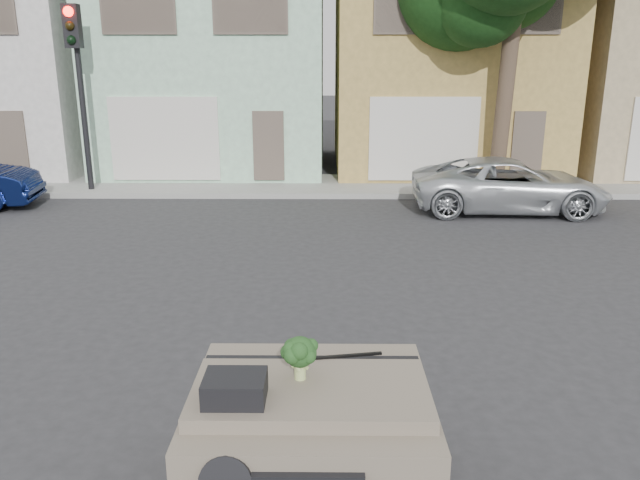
{
  "coord_description": "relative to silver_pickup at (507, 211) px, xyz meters",
  "views": [
    {
      "loc": [
        0.12,
        -7.65,
        3.66
      ],
      "look_at": [
        0.04,
        0.5,
        1.3
      ],
      "focal_mm": 35.0,
      "sensor_mm": 36.0,
      "label": 1
    }
  ],
  "objects": [
    {
      "name": "wiper_arm",
      "position": [
        -4.41,
        -10.25,
        1.13
      ],
      "size": [
        0.69,
        0.15,
        0.02
      ],
      "primitive_type": "cube",
      "rotation": [
        0.0,
        0.0,
        0.17
      ],
      "color": "black",
      "rests_on": "car_dashboard"
    },
    {
      "name": "car_dashboard",
      "position": [
        -4.69,
        -10.63,
        0.56
      ],
      "size": [
        2.0,
        1.8,
        1.12
      ],
      "primitive_type": "cube",
      "color": "#746859",
      "rests_on": "ground"
    },
    {
      "name": "broccoli",
      "position": [
        -4.78,
        -10.64,
        1.31
      ],
      "size": [
        0.44,
        0.44,
        0.38
      ],
      "primitive_type": "cube",
      "rotation": [
        0.0,
        0.0,
        5.39
      ],
      "color": "#1B3B17",
      "rests_on": "car_dashboard"
    },
    {
      "name": "ground_plane",
      "position": [
        -4.69,
        -7.63,
        0.0
      ],
      "size": [
        120.0,
        120.0,
        0.0
      ],
      "primitive_type": "plane",
      "color": "#303033",
      "rests_on": "ground"
    },
    {
      "name": "sidewalk",
      "position": [
        -4.69,
        2.87,
        0.07
      ],
      "size": [
        40.0,
        3.0,
        0.15
      ],
      "primitive_type": "cube",
      "color": "gray",
      "rests_on": "ground"
    },
    {
      "name": "townhouse_tan",
      "position": [
        -0.69,
        6.87,
        3.77
      ],
      "size": [
        7.2,
        8.2,
        7.55
      ],
      "primitive_type": "cube",
      "color": "tan",
      "rests_on": "ground"
    },
    {
      "name": "townhouse_white",
      "position": [
        -15.69,
        6.87,
        3.77
      ],
      "size": [
        7.2,
        8.2,
        7.55
      ],
      "primitive_type": "cube",
      "color": "silver",
      "rests_on": "ground"
    },
    {
      "name": "tree_near",
      "position": [
        0.31,
        2.17,
        4.25
      ],
      "size": [
        4.4,
        4.0,
        8.5
      ],
      "primitive_type": "cube",
      "color": "#133411",
      "rests_on": "ground"
    },
    {
      "name": "townhouse_mint",
      "position": [
        -8.19,
        6.87,
        3.77
      ],
      "size": [
        7.2,
        8.2,
        7.55
      ],
      "primitive_type": "cube",
      "color": "#A7D6B4",
      "rests_on": "ground"
    },
    {
      "name": "instrument_hump",
      "position": [
        -5.27,
        -10.98,
        1.22
      ],
      "size": [
        0.48,
        0.38,
        0.2
      ],
      "primitive_type": "cube",
      "color": "black",
      "rests_on": "car_dashboard"
    },
    {
      "name": "silver_pickup",
      "position": [
        0.0,
        0.0,
        0.0
      ],
      "size": [
        4.86,
        2.4,
        1.33
      ],
      "primitive_type": "imported",
      "rotation": [
        0.0,
        0.0,
        1.53
      ],
      "color": "silver",
      "rests_on": "ground"
    },
    {
      "name": "traffic_signal",
      "position": [
        -11.19,
        1.87,
        2.55
      ],
      "size": [
        0.4,
        0.4,
        5.1
      ],
      "primitive_type": "cube",
      "color": "black",
      "rests_on": "ground"
    }
  ]
}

